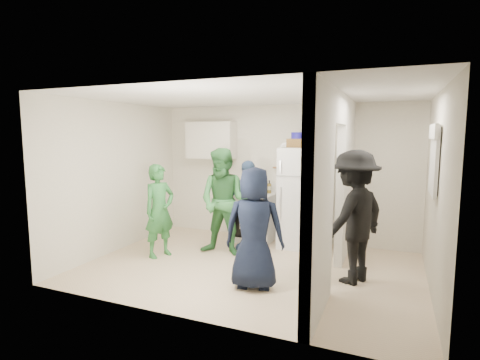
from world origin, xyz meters
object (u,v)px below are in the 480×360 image
Objects in this scene: wicker_basket at (298,143)px; blue_bowl at (298,136)px; stove at (254,217)px; fridge at (302,198)px; person_navy at (254,228)px; yellow_cup_stack_top at (315,140)px; person_denim at (248,205)px; person_nook at (354,217)px; person_green_left at (160,211)px; person_green_center at (224,202)px.

blue_bowl is at bearing 0.00° from wicker_basket.
stove is 1.00m from fridge.
blue_bowl is 2.34m from person_navy.
yellow_cup_stack_top reaches higher than fridge.
wicker_basket is at bearing 1.43° from stove.
person_denim reaches higher than stove.
wicker_basket is at bearing -111.58° from person_nook.
fridge is at bearing 155.56° from yellow_cup_stack_top.
person_navy is 1.35m from person_nook.
blue_bowl is at bearing 50.82° from person_denim.
person_green_left is 0.98× the size of person_denim.
yellow_cup_stack_top is at bearing 29.38° from person_green_center.
yellow_cup_stack_top is at bearing -24.44° from fridge.
person_green_left is 0.85× the size of person_nook.
fridge reaches higher than person_denim.
person_nook is at bearing -52.11° from fridge.
wicker_basket is at bearing 153.43° from fridge.
person_green_center is 0.99× the size of person_nook.
yellow_cup_stack_top is 1.72m from person_nook.
fridge is 0.96m from person_denim.
blue_bowl is 0.15× the size of person_navy.
person_green_center is at bearing -148.01° from yellow_cup_stack_top.
blue_bowl is 2.03m from person_nook.
person_nook is at bearing -13.00° from person_green_center.
person_nook is (1.90, -1.31, 0.44)m from stove.
person_green_left is at bearing -58.94° from person_nook.
person_nook reaches higher than fridge.
wicker_basket reaches higher than fridge.
wicker_basket is at bearing -103.49° from person_navy.
person_denim is (-0.81, -0.51, -0.10)m from fridge.
yellow_cup_stack_top is (0.32, -0.15, -0.08)m from blue_bowl.
wicker_basket is (0.80, 0.02, 1.37)m from stove.
fridge is 0.98× the size of person_nook.
yellow_cup_stack_top is 1.82m from person_green_center.
yellow_cup_stack_top is at bearing -25.11° from wicker_basket.
wicker_basket is 1.46× the size of blue_bowl.
yellow_cup_stack_top is 0.16× the size of person_denim.
person_nook is (1.14, 0.70, 0.10)m from person_navy.
blue_bowl reaches higher than stove.
person_nook is at bearing -10.49° from person_denim.
wicker_basket is 0.13m from blue_bowl.
yellow_cup_stack_top is (1.12, -0.13, 1.42)m from stove.
person_denim is 0.98× the size of person_navy.
blue_bowl reaches higher than wicker_basket.
person_green_center reaches higher than person_denim.
person_green_left is at bearing -142.52° from blue_bowl.
person_navy is at bearing -91.24° from wicker_basket.
person_denim is at bearing -141.94° from wicker_basket.
stove is 3.53× the size of yellow_cup_stack_top.
yellow_cup_stack_top is 2.20m from person_navy.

